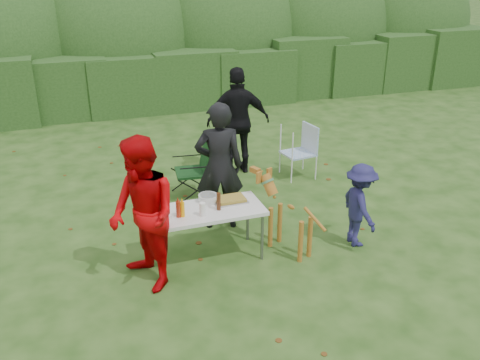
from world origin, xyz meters
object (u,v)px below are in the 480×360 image
object	(u,v)px
folding_table	(207,213)
ketchup_bottle	(178,209)
paper_towel_roll	(165,202)
person_red_jacket	(143,215)
mustard_bottle	(182,209)
person_cook	(219,167)
beer_bottle	(219,202)
lawn_chair	(298,151)
dog	(290,218)
person_black_puffy	(238,121)
camping_chair	(192,169)
child	(359,205)

from	to	relation	value
folding_table	ketchup_bottle	distance (m)	0.44
ketchup_bottle	paper_towel_roll	size ratio (longest dim) A/B	0.85
person_red_jacket	mustard_bottle	bearing A→B (deg)	97.36
person_cook	beer_bottle	world-z (taller)	person_cook
folding_table	beer_bottle	bearing A→B (deg)	-24.37
person_red_jacket	lawn_chair	distance (m)	4.15
person_red_jacket	dog	world-z (taller)	person_red_jacket
person_black_puffy	lawn_chair	distance (m)	1.24
person_red_jacket	lawn_chair	bearing A→B (deg)	110.83
person_cook	camping_chair	world-z (taller)	person_cook
person_red_jacket	camping_chair	bearing A→B (deg)	135.85
person_red_jacket	camping_chair	distance (m)	2.62
child	camping_chair	bearing A→B (deg)	42.43
folding_table	beer_bottle	xyz separation A→B (m)	(0.15, -0.07, 0.17)
person_cook	child	world-z (taller)	person_cook
child	person_cook	bearing A→B (deg)	59.65
beer_bottle	person_black_puffy	bearing A→B (deg)	66.14
folding_table	person_cook	distance (m)	0.97
person_black_puffy	ketchup_bottle	world-z (taller)	person_black_puffy
dog	person_black_puffy	bearing A→B (deg)	-29.70
person_cook	mustard_bottle	distance (m)	1.21
lawn_chair	ketchup_bottle	size ratio (longest dim) A/B	4.47
folding_table	mustard_bottle	xyz separation A→B (m)	(-0.35, -0.09, 0.15)
lawn_chair	child	bearing A→B (deg)	76.76
child	camping_chair	distance (m)	2.93
mustard_bottle	child	bearing A→B (deg)	-5.72
folding_table	camping_chair	size ratio (longest dim) A/B	1.45
ketchup_bottle	dog	bearing A→B (deg)	-4.59
folding_table	lawn_chair	xyz separation A→B (m)	(2.38, 2.20, -0.19)
person_red_jacket	dog	xyz separation A→B (m)	(1.99, 0.12, -0.44)
child	dog	xyz separation A→B (m)	(-1.00, 0.12, -0.08)
camping_chair	ketchup_bottle	bearing A→B (deg)	77.98
camping_chair	mustard_bottle	bearing A→B (deg)	79.27
child	paper_towel_roll	size ratio (longest dim) A/B	4.68
person_red_jacket	mustard_bottle	distance (m)	0.60
person_cook	lawn_chair	world-z (taller)	person_cook
person_black_puffy	paper_towel_roll	distance (m)	3.29
person_red_jacket	dog	bearing A→B (deg)	76.36
person_black_puffy	camping_chair	bearing A→B (deg)	45.95
child	folding_table	bearing A→B (deg)	85.24
child	ketchup_bottle	world-z (taller)	child
dog	person_cook	bearing A→B (deg)	9.30
child	ketchup_bottle	distance (m)	2.54
mustard_bottle	ketchup_bottle	distance (m)	0.05
person_red_jacket	paper_towel_roll	xyz separation A→B (m)	(0.35, 0.45, -0.09)
mustard_bottle	ketchup_bottle	world-z (taller)	ketchup_bottle
mustard_bottle	beer_bottle	distance (m)	0.49
person_cook	paper_towel_roll	distance (m)	1.20
child	lawn_chair	world-z (taller)	child
camping_chair	mustard_bottle	distance (m)	2.18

